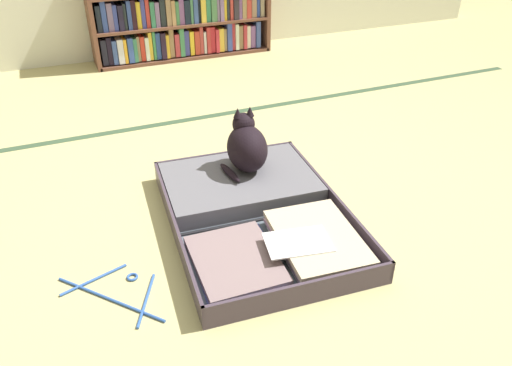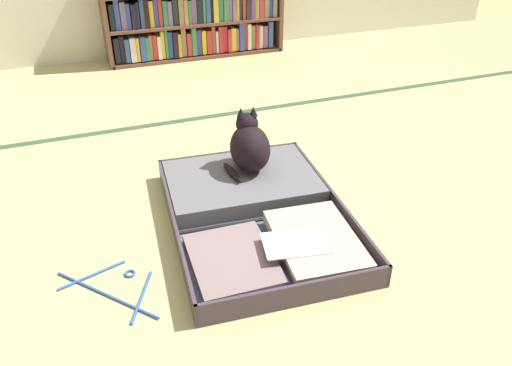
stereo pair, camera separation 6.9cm
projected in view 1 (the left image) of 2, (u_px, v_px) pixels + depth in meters
name	position (u px, v px, depth m)	size (l,w,h in m)	color
ground_plane	(260.00, 215.00, 2.11)	(10.00, 10.00, 0.00)	tan
tatami_border	(190.00, 119.00, 2.94)	(4.80, 0.05, 0.00)	#324932
bookshelf	(180.00, 8.00, 3.78)	(1.37, 0.27, 0.76)	brown
open_suitcase	(254.00, 207.00, 2.09)	(0.75, 1.02, 0.10)	#3F323F
black_cat	(246.00, 147.00, 2.21)	(0.22, 0.25, 0.28)	black
clothes_hanger	(117.00, 292.00, 1.71)	(0.32, 0.35, 0.01)	#2C54A0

